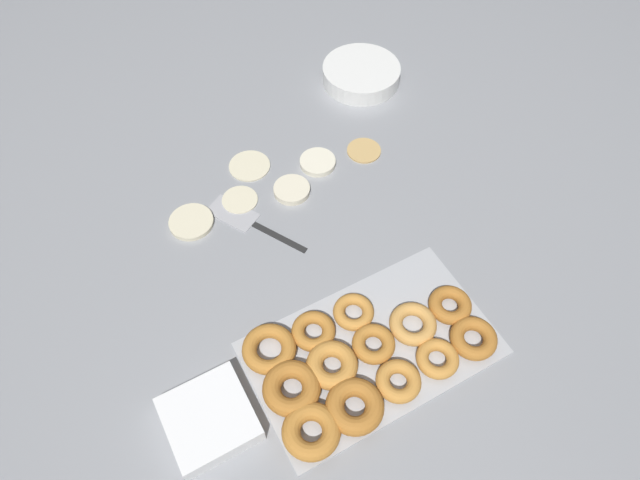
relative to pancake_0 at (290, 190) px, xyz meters
name	(u,v)px	position (x,y,z in m)	size (l,w,h in m)	color
ground_plane	(303,207)	(0.00, -0.05, -0.01)	(3.00, 3.00, 0.00)	gray
pancake_0	(290,190)	(0.00, 0.00, 0.00)	(0.08, 0.08, 0.01)	beige
pancake_1	(191,222)	(-0.23, 0.03, 0.00)	(0.10, 0.10, 0.01)	beige
pancake_2	(364,150)	(0.22, 0.03, 0.00)	(0.08, 0.08, 0.01)	tan
pancake_3	(249,165)	(-0.05, 0.12, 0.00)	(0.10, 0.10, 0.01)	beige
pancake_4	(240,199)	(-0.11, 0.03, 0.00)	(0.08, 0.08, 0.01)	beige
pancake_5	(318,162)	(0.10, 0.05, 0.00)	(0.09, 0.09, 0.01)	silver
donut_tray	(360,360)	(-0.08, -0.44, 0.01)	(0.47, 0.28, 0.04)	#ADAFB5
batter_bowl	(361,74)	(0.35, 0.26, 0.02)	(0.21, 0.21, 0.05)	white
container_stack	(209,419)	(-0.37, -0.41, 0.01)	(0.15, 0.15, 0.04)	white
spatula	(243,218)	(-0.13, -0.02, 0.00)	(0.16, 0.24, 0.01)	black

